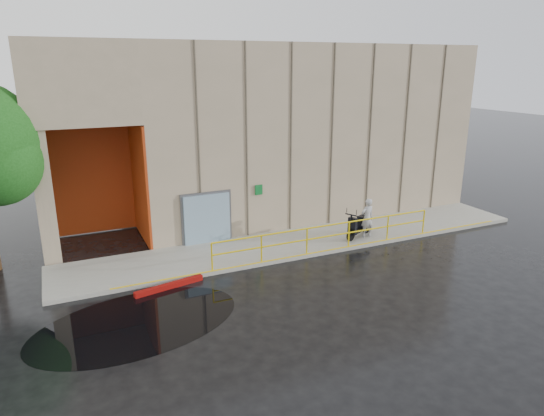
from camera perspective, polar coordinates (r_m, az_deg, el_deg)
The scene contains 8 objects.
ground at distance 14.98m, azimuth -1.37°, elevation -11.93°, with size 120.00×120.00×0.00m, color black.
sidewalk at distance 20.24m, azimuth 4.01°, elevation -3.90°, with size 20.00×3.00×0.15m, color gray.
building at distance 25.44m, azimuth -0.67°, elevation 9.97°, with size 20.00×10.17×8.00m.
guardrail at distance 19.06m, azimuth 6.64°, elevation -3.36°, with size 9.56×0.06×1.03m.
person at distance 20.57m, azimuth 11.13°, elevation -1.16°, with size 0.61×0.40×1.67m, color #AAAAAF.
scooter at distance 20.56m, azimuth 10.29°, elevation -1.24°, with size 1.82×1.26×1.38m.
red_curb at distance 16.61m, azimuth -11.98°, elevation -8.96°, with size 2.40×0.18×0.18m, color maroon.
puddle at distance 14.85m, azimuth -15.57°, elevation -12.87°, with size 6.08×3.74×0.01m, color black.
Camera 1 is at (-5.16, -12.10, 7.17)m, focal length 32.00 mm.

